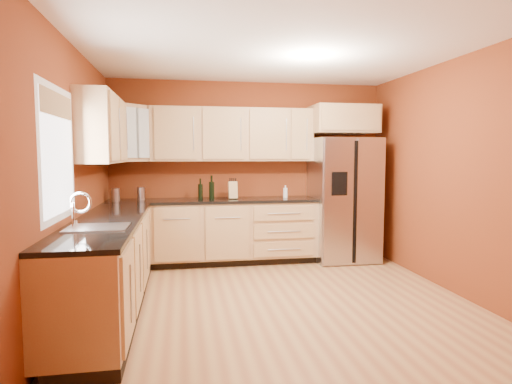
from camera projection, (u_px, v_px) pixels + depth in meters
floor at (278, 302)px, 4.49m from camera, size 4.00×4.00×0.00m
ceiling at (279, 48)px, 4.27m from camera, size 4.00×4.00×0.00m
wall_back at (248, 171)px, 6.34m from camera, size 4.00×0.04×2.60m
wall_front at (357, 197)px, 2.42m from camera, size 4.00×0.04×2.60m
wall_left at (72, 180)px, 4.04m from camera, size 0.04×4.00×2.60m
wall_right at (455, 177)px, 4.72m from camera, size 0.04×4.00×2.60m
base_cabinets_back at (213, 233)px, 6.03m from camera, size 2.90×0.60×0.88m
base_cabinets_left at (108, 268)px, 4.17m from camera, size 0.60×2.80×0.88m
countertop_back at (213, 201)px, 5.98m from camera, size 2.90×0.62×0.04m
countertop_left at (108, 221)px, 4.13m from camera, size 0.62×2.80×0.04m
upper_cabinets_back at (233, 135)px, 6.09m from camera, size 2.30×0.33×0.75m
upper_cabinets_left at (103, 129)px, 4.73m from camera, size 0.33×1.35×0.75m
corner_upper_cabinet at (128, 133)px, 5.69m from camera, size 0.67×0.67×0.75m
over_fridge_cabinet at (343, 120)px, 6.21m from camera, size 0.92×0.60×0.40m
refrigerator at (344, 199)px, 6.24m from camera, size 0.90×0.75×1.78m
window at (58, 154)px, 3.53m from camera, size 0.03×0.90×1.00m
sink_faucet at (97, 210)px, 3.62m from camera, size 0.50×0.42×0.30m
canister_left at (116, 195)px, 5.70m from camera, size 0.13×0.13×0.17m
canister_right at (141, 194)px, 5.85m from camera, size 0.14×0.14×0.17m
wine_bottle_a at (200, 189)px, 5.98m from camera, size 0.07×0.07×0.29m
wine_bottle_b at (212, 187)px, 6.01m from camera, size 0.08×0.08×0.33m
knife_block at (233, 190)px, 6.02m from camera, size 0.12×0.11×0.24m
soap_dispenser at (285, 191)px, 6.19m from camera, size 0.07×0.07×0.18m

